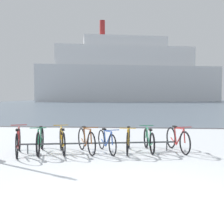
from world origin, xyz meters
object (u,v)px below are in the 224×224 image
(bicycle_5, at_px, (128,140))
(bicycle_6, at_px, (149,140))
(bicycle_1, at_px, (40,141))
(bicycle_3, at_px, (86,140))
(bicycle_4, at_px, (107,141))
(bicycle_7, at_px, (178,140))
(ferry_ship, at_px, (128,75))
(bicycle_2, at_px, (62,141))
(bicycle_0, at_px, (18,142))

(bicycle_5, distance_m, bicycle_6, 0.66)
(bicycle_1, distance_m, bicycle_3, 1.38)
(bicycle_4, height_order, bicycle_7, bicycle_7)
(bicycle_7, xyz_separation_m, ferry_ship, (-2.83, 73.80, 7.89))
(bicycle_3, relative_size, bicycle_6, 0.91)
(bicycle_1, distance_m, bicycle_2, 0.67)
(bicycle_0, xyz_separation_m, bicycle_1, (0.53, 0.33, -0.01))
(bicycle_2, bearing_deg, bicycle_4, 8.91)
(bicycle_3, distance_m, bicycle_5, 1.27)
(bicycle_4, relative_size, ferry_ship, 0.03)
(bicycle_5, relative_size, bicycle_6, 1.07)
(bicycle_0, bearing_deg, bicycle_3, 13.15)
(bicycle_1, bearing_deg, bicycle_5, 6.59)
(bicycle_6, bearing_deg, ferry_ship, 91.52)
(bicycle_0, distance_m, bicycle_5, 3.22)
(bicycle_2, relative_size, bicycle_4, 1.03)
(bicycle_3, xyz_separation_m, bicycle_5, (1.25, 0.19, -0.01))
(bicycle_2, xyz_separation_m, bicycle_6, (2.59, 0.49, -0.02))
(bicycle_1, relative_size, bicycle_2, 1.11)
(bicycle_0, distance_m, bicycle_2, 1.25)
(bicycle_0, xyz_separation_m, bicycle_5, (3.16, 0.63, -0.02))
(bicycle_5, height_order, bicycle_7, bicycle_7)
(bicycle_2, relative_size, bicycle_6, 0.95)
(bicycle_0, height_order, bicycle_7, bicycle_0)
(bicycle_7, bearing_deg, ferry_ship, 92.19)
(bicycle_7, bearing_deg, bicycle_5, -171.57)
(bicycle_3, distance_m, bicycle_4, 0.61)
(bicycle_4, xyz_separation_m, bicycle_6, (1.28, 0.28, 0.00))
(bicycle_0, xyz_separation_m, ferry_ship, (1.84, 74.65, 7.88))
(bicycle_1, relative_size, bicycle_3, 1.16)
(bicycle_6, bearing_deg, bicycle_4, -167.60)
(ferry_ship, bearing_deg, bicycle_7, -87.81)
(bicycle_1, bearing_deg, bicycle_2, 2.08)
(bicycle_2, bearing_deg, ferry_ship, 89.51)
(bicycle_5, xyz_separation_m, bicycle_6, (0.63, 0.21, -0.02))
(bicycle_0, distance_m, bicycle_7, 4.74)
(bicycle_2, height_order, bicycle_4, bicycle_2)
(bicycle_2, bearing_deg, bicycle_0, -163.63)
(bicycle_3, xyz_separation_m, ferry_ship, (-0.07, 74.21, 7.88))
(bicycle_3, height_order, bicycle_5, bicycle_3)
(bicycle_2, height_order, bicycle_5, bicycle_2)
(bicycle_1, xyz_separation_m, bicycle_5, (2.63, 0.30, -0.00))
(bicycle_1, height_order, bicycle_2, bicycle_1)
(bicycle_3, bearing_deg, bicycle_6, 11.81)
(bicycle_4, bearing_deg, bicycle_3, -169.45)
(bicycle_2, height_order, bicycle_7, bicycle_7)
(bicycle_1, relative_size, bicycle_4, 1.14)
(bicycle_0, xyz_separation_m, bicycle_7, (4.66, 0.85, -0.01))
(bicycle_6, relative_size, bicycle_7, 1.01)
(bicycle_2, height_order, ferry_ship, ferry_ship)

